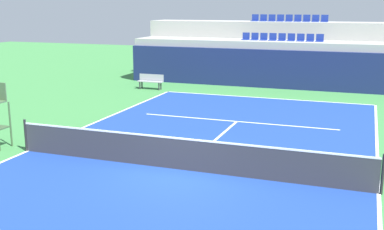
% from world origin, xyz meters
% --- Properties ---
extents(ground_plane, '(80.00, 80.00, 0.00)m').
position_xyz_m(ground_plane, '(0.00, 0.00, 0.00)').
color(ground_plane, '#387A3D').
extents(court_surface, '(11.00, 24.00, 0.01)m').
position_xyz_m(court_surface, '(0.00, 0.00, 0.01)').
color(court_surface, navy).
rests_on(court_surface, ground_plane).
extents(baseline_far, '(11.00, 0.10, 0.00)m').
position_xyz_m(baseline_far, '(0.00, 11.95, 0.01)').
color(baseline_far, white).
rests_on(baseline_far, court_surface).
extents(sideline_left, '(0.10, 24.00, 0.00)m').
position_xyz_m(sideline_left, '(-5.45, 0.00, 0.01)').
color(sideline_left, white).
rests_on(sideline_left, court_surface).
extents(sideline_right, '(0.10, 24.00, 0.00)m').
position_xyz_m(sideline_right, '(5.45, 0.00, 0.01)').
color(sideline_right, white).
rests_on(sideline_right, court_surface).
extents(service_line_far, '(8.26, 0.10, 0.00)m').
position_xyz_m(service_line_far, '(0.00, 6.40, 0.01)').
color(service_line_far, white).
rests_on(service_line_far, court_surface).
extents(centre_service_line, '(0.10, 6.40, 0.00)m').
position_xyz_m(centre_service_line, '(0.00, 3.20, 0.01)').
color(centre_service_line, white).
rests_on(centre_service_line, court_surface).
extents(back_wall, '(18.26, 0.30, 2.22)m').
position_xyz_m(back_wall, '(0.00, 15.20, 1.11)').
color(back_wall, navy).
rests_on(back_wall, ground_plane).
extents(stands_tier_lower, '(18.26, 2.40, 2.65)m').
position_xyz_m(stands_tier_lower, '(0.00, 16.55, 1.33)').
color(stands_tier_lower, '#9E9E99').
rests_on(stands_tier_lower, ground_plane).
extents(stands_tier_upper, '(18.26, 2.40, 3.71)m').
position_xyz_m(stands_tier_upper, '(0.00, 18.95, 1.85)').
color(stands_tier_upper, '#9E9E99').
rests_on(stands_tier_upper, ground_plane).
extents(seating_row_lower, '(4.85, 0.44, 0.44)m').
position_xyz_m(seating_row_lower, '(-0.00, 16.64, 2.78)').
color(seating_row_lower, navy).
rests_on(seating_row_lower, stands_tier_lower).
extents(seating_row_upper, '(4.85, 0.44, 0.44)m').
position_xyz_m(seating_row_upper, '(-0.00, 19.04, 3.83)').
color(seating_row_upper, navy).
rests_on(seating_row_upper, stands_tier_upper).
extents(tennis_net, '(11.08, 0.08, 1.07)m').
position_xyz_m(tennis_net, '(0.00, 0.00, 0.51)').
color(tennis_net, black).
rests_on(tennis_net, court_surface).
extents(player_bench, '(1.50, 0.40, 0.85)m').
position_xyz_m(player_bench, '(-6.72, 12.46, 0.51)').
color(player_bench, '#99999E').
rests_on(player_bench, ground_plane).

